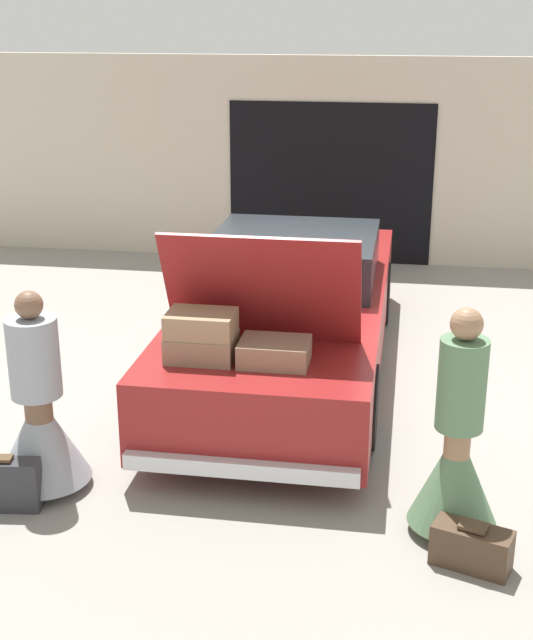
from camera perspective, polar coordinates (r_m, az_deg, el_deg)
name	(u,v)px	position (r m, az deg, el deg)	size (l,w,h in m)	color
ground_plane	(289,369)	(8.87, 1.45, -3.17)	(40.00, 40.00, 0.00)	gray
garage_wall_back	(331,162)	(12.46, 4.16, 10.07)	(12.00, 0.14, 2.80)	beige
car	(289,312)	(8.66, 1.46, 0.52)	(1.86, 5.12, 1.81)	maroon
person_left	(40,421)	(6.78, -14.31, -6.28)	(0.71, 0.71, 1.54)	brown
person_right	(456,456)	(6.14, 12.05, -8.51)	(0.61, 0.61, 1.62)	#997051
suitcase_beside_left_person	(1,484)	(6.73, -16.62, -10.04)	(0.58, 0.23, 0.41)	#2D2D33
suitcase_beside_right_person	(472,547)	(6.03, 12.99, -13.98)	(0.55, 0.37, 0.31)	#473323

